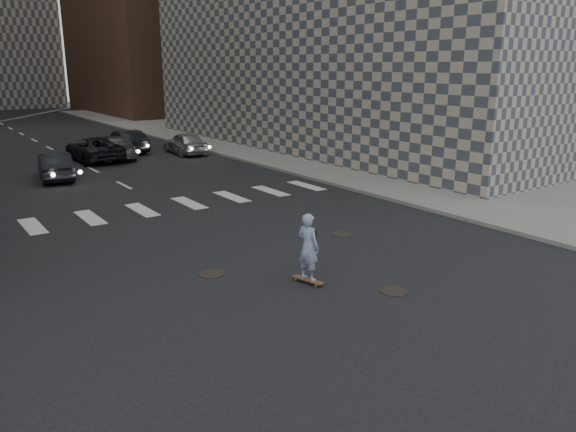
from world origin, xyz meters
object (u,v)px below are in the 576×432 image
(skateboarder, at_px, (308,247))
(traffic_car_c, at_px, (94,149))
(traffic_car_e, at_px, (126,141))
(traffic_car_d, at_px, (185,143))
(traffic_car_a, at_px, (55,166))
(traffic_car_b, at_px, (116,147))

(skateboarder, relative_size, traffic_car_c, 0.37)
(skateboarder, height_order, traffic_car_e, skateboarder)
(traffic_car_c, distance_m, traffic_car_d, 5.56)
(skateboarder, bearing_deg, traffic_car_e, 66.76)
(traffic_car_c, bearing_deg, traffic_car_e, -141.30)
(traffic_car_c, bearing_deg, traffic_car_a, 53.82)
(traffic_car_a, distance_m, traffic_car_e, 8.99)
(traffic_car_c, height_order, traffic_car_e, traffic_car_e)
(skateboarder, height_order, traffic_car_b, skateboarder)
(traffic_car_a, bearing_deg, skateboarder, 104.41)
(skateboarder, xyz_separation_m, traffic_car_d, (6.73, 22.02, -0.28))
(traffic_car_c, relative_size, traffic_car_d, 1.23)
(traffic_car_a, bearing_deg, traffic_car_e, -123.20)
(traffic_car_b, xyz_separation_m, traffic_car_d, (4.20, -0.78, 0.01))
(traffic_car_b, bearing_deg, traffic_car_e, -116.11)
(traffic_car_b, distance_m, traffic_car_d, 4.27)
(skateboarder, distance_m, traffic_car_e, 25.10)
(skateboarder, xyz_separation_m, traffic_car_b, (2.53, 22.80, -0.30))
(traffic_car_b, xyz_separation_m, traffic_car_c, (-1.33, -0.20, 0.02))
(traffic_car_c, relative_size, traffic_car_e, 1.15)
(traffic_car_c, xyz_separation_m, traffic_car_d, (5.53, -0.59, -0.00))
(traffic_car_a, bearing_deg, traffic_car_c, -117.45)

